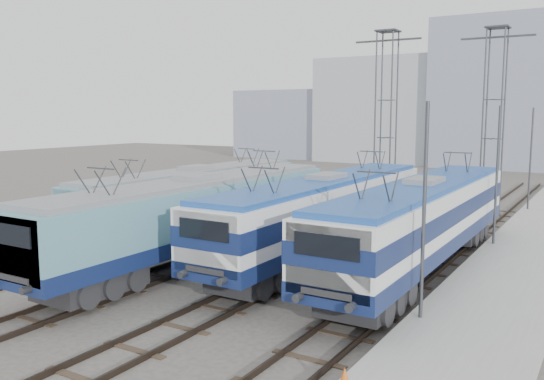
{
  "coord_description": "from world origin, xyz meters",
  "views": [
    {
      "loc": [
        13.59,
        -15.22,
        6.64
      ],
      "look_at": [
        0.14,
        7.0,
        3.16
      ],
      "focal_mm": 38.0,
      "sensor_mm": 36.0,
      "label": 1
    }
  ],
  "objects_px": {
    "locomotive_center_left": "(195,213)",
    "locomotive_far_right": "(422,217)",
    "safety_cone": "(345,378)",
    "mast_mid": "(497,179)",
    "mast_front": "(424,217)",
    "locomotive_far_left": "(194,194)",
    "locomotive_center_right": "(325,209)",
    "mast_rear": "(530,161)",
    "catenary_tower_west": "(386,113)",
    "catenary_tower_east": "(494,113)"
  },
  "relations": [
    {
      "from": "locomotive_center_left",
      "to": "locomotive_far_right",
      "type": "bearing_deg",
      "value": 22.34
    },
    {
      "from": "safety_cone",
      "to": "mast_mid",
      "type": "bearing_deg",
      "value": 89.67
    },
    {
      "from": "mast_front",
      "to": "safety_cone",
      "type": "xyz_separation_m",
      "value": [
        -0.1,
        -5.57,
        -2.94
      ]
    },
    {
      "from": "locomotive_far_left",
      "to": "locomotive_center_right",
      "type": "bearing_deg",
      "value": -10.96
    },
    {
      "from": "mast_rear",
      "to": "safety_cone",
      "type": "distance_m",
      "value": 29.71
    },
    {
      "from": "locomotive_far_right",
      "to": "catenary_tower_west",
      "type": "height_order",
      "value": "catenary_tower_west"
    },
    {
      "from": "locomotive_center_left",
      "to": "mast_mid",
      "type": "distance_m",
      "value": 14.54
    },
    {
      "from": "locomotive_center_right",
      "to": "mast_front",
      "type": "xyz_separation_m",
      "value": [
        6.35,
        -6.15,
        1.19
      ]
    },
    {
      "from": "catenary_tower_west",
      "to": "mast_mid",
      "type": "bearing_deg",
      "value": -42.93
    },
    {
      "from": "catenary_tower_east",
      "to": "mast_rear",
      "type": "bearing_deg",
      "value": 43.6
    },
    {
      "from": "mast_front",
      "to": "locomotive_center_left",
      "type": "bearing_deg",
      "value": 167.51
    },
    {
      "from": "locomotive_far_right",
      "to": "catenary_tower_east",
      "type": "distance_m",
      "value": 16.47
    },
    {
      "from": "locomotive_center_right",
      "to": "catenary_tower_east",
      "type": "bearing_deg",
      "value": 74.99
    },
    {
      "from": "catenary_tower_west",
      "to": "mast_front",
      "type": "relative_size",
      "value": 1.71
    },
    {
      "from": "mast_mid",
      "to": "locomotive_center_left",
      "type": "bearing_deg",
      "value": -138.51
    },
    {
      "from": "catenary_tower_west",
      "to": "mast_rear",
      "type": "relative_size",
      "value": 1.71
    },
    {
      "from": "locomotive_center_right",
      "to": "catenary_tower_west",
      "type": "bearing_deg",
      "value": 99.23
    },
    {
      "from": "mast_front",
      "to": "safety_cone",
      "type": "height_order",
      "value": "mast_front"
    },
    {
      "from": "mast_rear",
      "to": "locomotive_center_right",
      "type": "bearing_deg",
      "value": -109.58
    },
    {
      "from": "locomotive_center_right",
      "to": "locomotive_far_right",
      "type": "height_order",
      "value": "locomotive_far_right"
    },
    {
      "from": "locomotive_far_left",
      "to": "catenary_tower_west",
      "type": "relative_size",
      "value": 1.44
    },
    {
      "from": "locomotive_center_left",
      "to": "mast_mid",
      "type": "bearing_deg",
      "value": 41.49
    },
    {
      "from": "locomotive_center_left",
      "to": "mast_rear",
      "type": "distance_m",
      "value": 24.2
    },
    {
      "from": "safety_cone",
      "to": "locomotive_center_left",
      "type": "bearing_deg",
      "value": 143.45
    },
    {
      "from": "mast_front",
      "to": "safety_cone",
      "type": "relative_size",
      "value": 13.52
    },
    {
      "from": "mast_mid",
      "to": "locomotive_center_right",
      "type": "bearing_deg",
      "value": -137.34
    },
    {
      "from": "locomotive_far_left",
      "to": "locomotive_far_right",
      "type": "xyz_separation_m",
      "value": [
        13.5,
        -1.79,
        0.2
      ]
    },
    {
      "from": "locomotive_far_right",
      "to": "catenary_tower_west",
      "type": "distance_m",
      "value": 16.03
    },
    {
      "from": "locomotive_center_right",
      "to": "catenary_tower_west",
      "type": "relative_size",
      "value": 1.51
    },
    {
      "from": "locomotive_center_left",
      "to": "catenary_tower_west",
      "type": "distance_m",
      "value": 18.27
    },
    {
      "from": "safety_cone",
      "to": "catenary_tower_west",
      "type": "bearing_deg",
      "value": 108.39
    },
    {
      "from": "catenary_tower_east",
      "to": "safety_cone",
      "type": "xyz_separation_m",
      "value": [
        2.0,
        -27.57,
        -6.08
      ]
    },
    {
      "from": "locomotive_far_right",
      "to": "locomotive_far_left",
      "type": "bearing_deg",
      "value": 172.45
    },
    {
      "from": "locomotive_far_left",
      "to": "catenary_tower_west",
      "type": "bearing_deg",
      "value": 60.86
    },
    {
      "from": "catenary_tower_west",
      "to": "mast_rear",
      "type": "height_order",
      "value": "catenary_tower_west"
    },
    {
      "from": "locomotive_center_right",
      "to": "safety_cone",
      "type": "bearing_deg",
      "value": -61.92
    },
    {
      "from": "locomotive_far_right",
      "to": "mast_front",
      "type": "xyz_separation_m",
      "value": [
        1.85,
        -6.1,
        1.14
      ]
    },
    {
      "from": "catenary_tower_east",
      "to": "mast_front",
      "type": "xyz_separation_m",
      "value": [
        2.1,
        -22.0,
        -3.14
      ]
    },
    {
      "from": "locomotive_far_left",
      "to": "catenary_tower_east",
      "type": "distance_m",
      "value": 19.87
    },
    {
      "from": "mast_front",
      "to": "mast_mid",
      "type": "xyz_separation_m",
      "value": [
        0.0,
        12.0,
        0.0
      ]
    },
    {
      "from": "locomotive_center_left",
      "to": "locomotive_far_right",
      "type": "relative_size",
      "value": 1.0
    },
    {
      "from": "mast_rear",
      "to": "mast_mid",
      "type": "bearing_deg",
      "value": -90.0
    },
    {
      "from": "catenary_tower_east",
      "to": "mast_rear",
      "type": "xyz_separation_m",
      "value": [
        2.1,
        2.0,
        -3.14
      ]
    },
    {
      "from": "locomotive_center_left",
      "to": "catenary_tower_west",
      "type": "xyz_separation_m",
      "value": [
        2.25,
        17.6,
        4.35
      ]
    },
    {
      "from": "locomotive_far_left",
      "to": "mast_front",
      "type": "relative_size",
      "value": 2.46
    },
    {
      "from": "locomotive_center_left",
      "to": "mast_front",
      "type": "distance_m",
      "value": 11.18
    },
    {
      "from": "locomotive_far_right",
      "to": "catenary_tower_west",
      "type": "relative_size",
      "value": 1.54
    },
    {
      "from": "catenary_tower_east",
      "to": "mast_front",
      "type": "height_order",
      "value": "catenary_tower_east"
    },
    {
      "from": "locomotive_center_left",
      "to": "locomotive_center_right",
      "type": "xyz_separation_m",
      "value": [
        4.5,
        3.75,
        0.02
      ]
    },
    {
      "from": "locomotive_center_right",
      "to": "mast_rear",
      "type": "bearing_deg",
      "value": 70.42
    }
  ]
}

